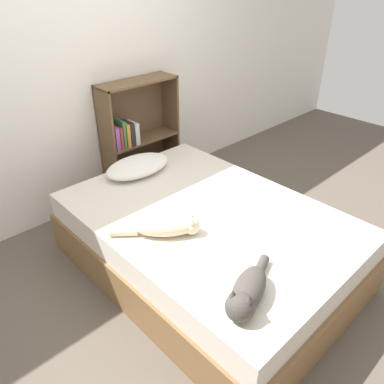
{
  "coord_description": "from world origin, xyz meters",
  "views": [
    {
      "loc": [
        -1.58,
        -1.51,
        1.99
      ],
      "look_at": [
        0.0,
        0.15,
        0.61
      ],
      "focal_mm": 35.0,
      "sensor_mm": 36.0,
      "label": 1
    }
  ],
  "objects": [
    {
      "name": "ground_plane",
      "position": [
        0.0,
        0.0,
        0.0
      ],
      "size": [
        8.0,
        8.0,
        0.0
      ],
      "primitive_type": "plane",
      "color": "brown"
    },
    {
      "name": "wall_back",
      "position": [
        0.0,
        1.44,
        1.25
      ],
      "size": [
        8.0,
        0.06,
        2.5
      ],
      "color": "white",
      "rests_on": "ground_plane"
    },
    {
      "name": "bed",
      "position": [
        0.0,
        0.0,
        0.25
      ],
      "size": [
        1.44,
        2.06,
        0.51
      ],
      "color": "brown",
      "rests_on": "ground_plane"
    },
    {
      "name": "pillow",
      "position": [
        0.01,
        0.82,
        0.57
      ],
      "size": [
        0.57,
        0.36,
        0.12
      ],
      "color": "white",
      "rests_on": "bed"
    },
    {
      "name": "cat_light",
      "position": [
        -0.36,
        0.0,
        0.57
      ],
      "size": [
        0.49,
        0.44,
        0.13
      ],
      "rotation": [
        0.0,
        0.0,
        5.58
      ],
      "color": "beige",
      "rests_on": "bed"
    },
    {
      "name": "cat_dark",
      "position": [
        -0.44,
        -0.72,
        0.58
      ],
      "size": [
        0.5,
        0.27,
        0.17
      ],
      "rotation": [
        0.0,
        0.0,
        3.51
      ],
      "color": "#47423D",
      "rests_on": "bed"
    },
    {
      "name": "bookshelf",
      "position": [
        0.35,
        1.31,
        0.58
      ],
      "size": [
        0.77,
        0.26,
        1.13
      ],
      "color": "brown",
      "rests_on": "ground_plane"
    }
  ]
}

